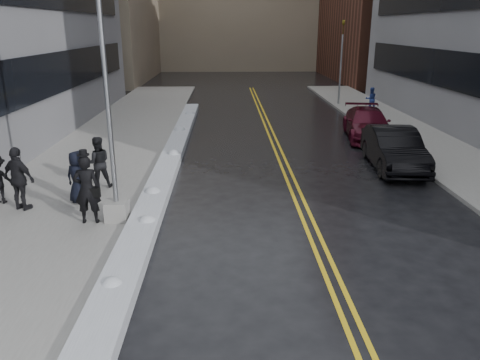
{
  "coord_description": "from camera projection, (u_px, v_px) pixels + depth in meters",
  "views": [
    {
      "loc": [
        -0.0,
        -11.14,
        5.7
      ],
      "look_at": [
        0.4,
        2.23,
        1.3
      ],
      "focal_mm": 35.0,
      "sensor_mm": 36.0,
      "label": 1
    }
  ],
  "objects": [
    {
      "name": "car_black",
      "position": [
        394.0,
        149.0,
        19.49
      ],
      "size": [
        2.19,
        5.27,
        1.69
      ],
      "primitive_type": "imported",
      "rotation": [
        0.0,
        0.0,
        -0.08
      ],
      "color": "black",
      "rests_on": "ground"
    },
    {
      "name": "lane_line_left",
      "position": [
        276.0,
        154.0,
        21.92
      ],
      "size": [
        0.12,
        50.0,
        0.01
      ],
      "primitive_type": "cube",
      "color": "gold",
      "rests_on": "ground"
    },
    {
      "name": "pedestrian_d",
      "position": [
        19.0,
        179.0,
        14.61
      ],
      "size": [
        1.29,
        0.95,
        2.03
      ],
      "primitive_type": "imported",
      "rotation": [
        0.0,
        0.0,
        2.71
      ],
      "color": "black",
      "rests_on": "sidewalk_west"
    },
    {
      "name": "pedestrian_b",
      "position": [
        98.0,
        162.0,
        16.68
      ],
      "size": [
        1.09,
        0.97,
        1.87
      ],
      "primitive_type": "imported",
      "rotation": [
        0.0,
        0.0,
        3.48
      ],
      "color": "black",
      "rests_on": "sidewalk_west"
    },
    {
      "name": "pedestrian_east",
      "position": [
        371.0,
        99.0,
        32.28
      ],
      "size": [
        0.8,
        0.64,
        1.58
      ],
      "primitive_type": "imported",
      "rotation": [
        0.0,
        0.0,
        3.2
      ],
      "color": "navy",
      "rests_on": "sidewalk_east"
    },
    {
      "name": "lamppost",
      "position": [
        111.0,
        143.0,
        13.37
      ],
      "size": [
        0.65,
        0.65,
        7.62
      ],
      "color": "gray",
      "rests_on": "sidewalk_west"
    },
    {
      "name": "traffic_signal",
      "position": [
        341.0,
        59.0,
        34.33
      ],
      "size": [
        0.16,
        0.2,
        6.0
      ],
      "color": "gray",
      "rests_on": "sidewalk_east"
    },
    {
      "name": "fire_hydrant",
      "position": [
        418.0,
        142.0,
        21.94
      ],
      "size": [
        0.26,
        0.26,
        0.73
      ],
      "color": "maroon",
      "rests_on": "sidewalk_east"
    },
    {
      "name": "lane_line_right",
      "position": [
        283.0,
        154.0,
        21.93
      ],
      "size": [
        0.12,
        50.0,
        0.01
      ],
      "primitive_type": "cube",
      "color": "gold",
      "rests_on": "ground"
    },
    {
      "name": "sidewalk_east",
      "position": [
        438.0,
        151.0,
        22.12
      ],
      "size": [
        4.0,
        50.0,
        0.15
      ],
      "primitive_type": "cube",
      "color": "gray",
      "rests_on": "ground"
    },
    {
      "name": "pedestrian_fedora",
      "position": [
        87.0,
        189.0,
        13.62
      ],
      "size": [
        0.79,
        0.55,
        2.06
      ],
      "primitive_type": "imported",
      "rotation": [
        0.0,
        0.0,
        3.22
      ],
      "color": "black",
      "rests_on": "sidewalk_west"
    },
    {
      "name": "ground",
      "position": [
        227.0,
        253.0,
        12.36
      ],
      "size": [
        160.0,
        160.0,
        0.0
      ],
      "primitive_type": "plane",
      "color": "black",
      "rests_on": "ground"
    },
    {
      "name": "sidewalk_west",
      "position": [
        103.0,
        154.0,
        21.67
      ],
      "size": [
        5.5,
        50.0,
        0.15
      ],
      "primitive_type": "cube",
      "color": "gray",
      "rests_on": "ground"
    },
    {
      "name": "snow_ridge",
      "position": [
        169.0,
        163.0,
        19.83
      ],
      "size": [
        0.9,
        30.0,
        0.34
      ],
      "primitive_type": "cube",
      "color": "silver",
      "rests_on": "ground"
    },
    {
      "name": "pedestrian_c",
      "position": [
        78.0,
        177.0,
        15.24
      ],
      "size": [
        0.98,
        0.79,
        1.75
      ],
      "primitive_type": "imported",
      "rotation": [
        0.0,
        0.0,
        2.83
      ],
      "color": "black",
      "rests_on": "sidewalk_west"
    },
    {
      "name": "car_maroon",
      "position": [
        367.0,
        124.0,
        24.81
      ],
      "size": [
        2.9,
        5.63,
        1.56
      ],
      "primitive_type": "imported",
      "rotation": [
        0.0,
        0.0,
        -0.14
      ],
      "color": "#460B1A",
      "rests_on": "ground"
    }
  ]
}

